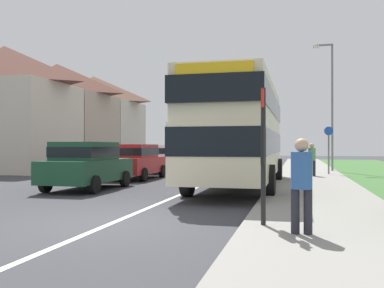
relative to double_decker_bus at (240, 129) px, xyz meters
The scene contains 13 objects.
ground_plane 8.09m from the double_decker_bus, 101.57° to the right, with size 120.00×120.00×0.00m, color #38383D.
lane_marking_centre 2.67m from the double_decker_bus, 167.11° to the left, with size 0.14×60.00×0.01m, color silver.
pavement_near_side 3.74m from the double_decker_bus, 31.92° to the right, with size 3.20×68.00×0.12m, color gray.
double_decker_bus is the anchor object (origin of this frame).
parked_car_dark_green 5.60m from the double_decker_bus, 161.30° to the right, with size 1.96×4.05×1.68m.
parked_car_red 6.26m from the double_decker_bus, 148.86° to the left, with size 1.88×4.25×1.61m.
parked_car_white 9.59m from the double_decker_bus, 122.64° to the left, with size 1.87×3.97×1.58m.
pedestrian_at_stop 8.71m from the double_decker_bus, 75.92° to the right, with size 0.34×0.34×1.67m.
pedestrian_walking_away 6.29m from the double_decker_bus, 64.00° to the left, with size 0.34×0.34×1.67m.
bus_stop_sign 7.84m from the double_decker_bus, 79.42° to the right, with size 0.09×0.52×2.60m.
cycle_route_sign 8.06m from the double_decker_bus, 63.50° to the left, with size 0.44×0.08×2.52m.
street_lamp_mid 11.19m from the double_decker_bus, 69.27° to the left, with size 1.14×0.20×7.41m.
house_terrace_far_side 19.66m from the double_decker_bus, 140.23° to the left, with size 7.51×17.28×7.55m.
Camera 1 is at (3.60, -7.89, 1.55)m, focal length 40.14 mm.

